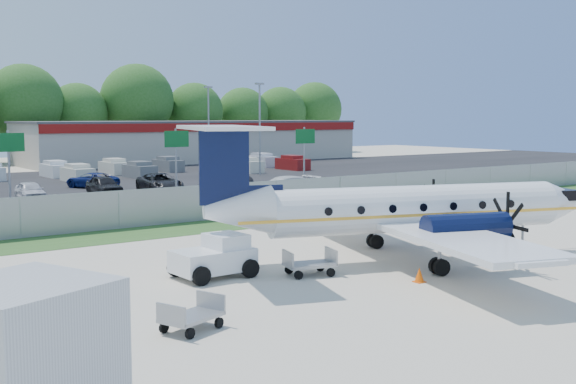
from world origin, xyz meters
TOP-DOWN VIEW (x-y plane):
  - ground at (0.00, 0.00)m, footprint 170.00×170.00m
  - grass_verge at (0.00, 12.00)m, footprint 170.00×4.00m
  - access_road at (0.00, 19.00)m, footprint 170.00×8.00m
  - parking_lot at (0.00, 40.00)m, footprint 170.00×32.00m
  - perimeter_fence at (0.00, 14.00)m, footprint 120.00×0.06m
  - building_east at (26.00, 61.98)m, footprint 44.40×12.40m
  - sign_left at (-8.00, 22.91)m, footprint 1.80×0.26m
  - sign_mid at (3.00, 22.91)m, footprint 1.80×0.26m
  - sign_right at (14.00, 22.91)m, footprint 1.80×0.26m
  - light_pole_ne at (20.00, 38.00)m, footprint 0.90×0.35m
  - light_pole_se at (20.00, 48.00)m, footprint 0.90×0.35m
  - aircraft at (1.12, -0.61)m, footprint 17.86×17.40m
  - pushback_tug at (-6.66, 1.35)m, footprint 2.88×2.08m
  - baggage_cart_near at (-10.60, -4.02)m, footprint 1.94×1.53m
  - baggage_cart_far at (-3.78, -0.50)m, footprint 2.03×1.54m
  - service_container at (-16.40, -8.76)m, footprint 3.53×3.53m
  - cone_port_wing at (-1.33, -3.66)m, footprint 0.37×0.37m
  - cone_starboard_wing at (1.81, 11.74)m, footprint 0.34×0.34m
  - road_car_mid at (9.94, 20.18)m, footprint 5.51×2.34m
  - road_car_east at (31.42, 16.96)m, footprint 4.32×2.23m
  - parked_car_b at (-4.90, 29.48)m, footprint 1.89×4.08m
  - parked_car_c at (0.58, 29.82)m, footprint 1.89×4.35m
  - parked_car_d at (4.80, 29.19)m, footprint 3.11×5.58m
  - parked_car_e at (11.45, 28.69)m, footprint 2.71×4.69m
  - parked_car_g at (1.86, 35.55)m, footprint 3.77×5.08m
  - far_parking_rows at (0.00, 45.00)m, footprint 56.00×10.00m

SIDE VIEW (x-z plane):
  - ground at x=0.00m, z-range 0.00..0.00m
  - road_car_mid at x=9.94m, z-range -0.79..0.79m
  - road_car_east at x=31.42m, z-range -0.70..0.70m
  - parked_car_b at x=-4.90m, z-range -0.68..0.68m
  - parked_car_c at x=0.58m, z-range -0.73..0.73m
  - parked_car_d at x=4.80m, z-range -0.74..0.74m
  - parked_car_e at x=11.45m, z-range -0.73..0.73m
  - parked_car_g at x=1.86m, z-range -0.64..0.64m
  - far_parking_rows at x=0.00m, z-range -0.80..0.80m
  - grass_verge at x=0.00m, z-range 0.00..0.02m
  - access_road at x=0.00m, z-range 0.00..0.02m
  - parking_lot at x=0.00m, z-range 0.00..0.02m
  - cone_starboard_wing at x=1.81m, z-range -0.01..0.47m
  - cone_port_wing at x=-1.33m, z-range -0.01..0.51m
  - baggage_cart_near at x=-10.60m, z-range -0.03..0.86m
  - baggage_cart_far at x=-3.78m, z-range -0.03..0.91m
  - pushback_tug at x=-6.66m, z-range -0.03..1.50m
  - perimeter_fence at x=0.00m, z-range 0.01..2.00m
  - service_container at x=-16.40m, z-range -0.10..2.94m
  - aircraft at x=1.12m, z-range -0.62..4.85m
  - building_east at x=26.00m, z-range 0.01..5.25m
  - sign_left at x=-8.00m, z-range 1.11..6.11m
  - sign_mid at x=3.00m, z-range 1.11..6.11m
  - sign_right at x=14.00m, z-range 1.11..6.11m
  - light_pole_ne at x=20.00m, z-range 0.69..9.78m
  - light_pole_se at x=20.00m, z-range 0.69..9.78m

